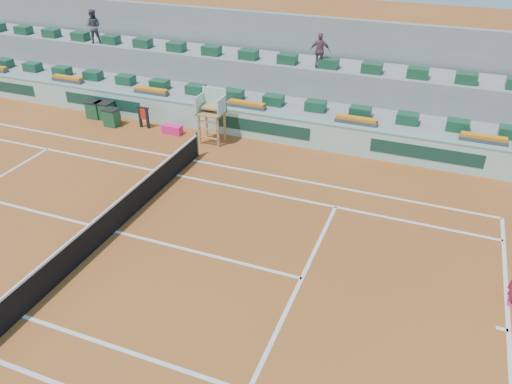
% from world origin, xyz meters
% --- Properties ---
extents(ground, '(90.00, 90.00, 0.00)m').
position_xyz_m(ground, '(0.00, 0.00, 0.00)').
color(ground, brown).
rests_on(ground, ground).
extents(seating_tier_lower, '(36.00, 4.00, 1.20)m').
position_xyz_m(seating_tier_lower, '(0.00, 10.70, 0.60)').
color(seating_tier_lower, gray).
rests_on(seating_tier_lower, ground).
extents(seating_tier_upper, '(36.00, 2.40, 2.60)m').
position_xyz_m(seating_tier_upper, '(0.00, 12.30, 1.30)').
color(seating_tier_upper, gray).
rests_on(seating_tier_upper, ground).
extents(stadium_back_wall, '(36.00, 0.40, 4.40)m').
position_xyz_m(stadium_back_wall, '(0.00, 13.90, 2.20)').
color(stadium_back_wall, gray).
rests_on(stadium_back_wall, ground).
extents(player_bag, '(0.93, 0.41, 0.41)m').
position_xyz_m(player_bag, '(-2.14, 7.56, 0.21)').
color(player_bag, '#F62071').
rests_on(player_bag, ground).
extents(spectator_left, '(1.04, 0.93, 1.76)m').
position_xyz_m(spectator_left, '(-8.88, 11.53, 3.48)').
color(spectator_left, '#474753').
rests_on(spectator_left, seating_tier_upper).
extents(spectator_mid, '(0.98, 0.53, 1.59)m').
position_xyz_m(spectator_mid, '(3.60, 11.51, 3.40)').
color(spectator_mid, '#6E4958').
rests_on(spectator_mid, seating_tier_upper).
extents(court_lines, '(23.89, 11.09, 0.01)m').
position_xyz_m(court_lines, '(0.00, 0.00, 0.01)').
color(court_lines, silver).
rests_on(court_lines, ground).
extents(tennis_net, '(0.10, 11.97, 1.10)m').
position_xyz_m(tennis_net, '(0.00, 0.00, 0.53)').
color(tennis_net, black).
rests_on(tennis_net, ground).
extents(advertising_hoarding, '(36.00, 0.34, 1.26)m').
position_xyz_m(advertising_hoarding, '(0.02, 8.50, 0.63)').
color(advertising_hoarding, '#A8D4C1').
rests_on(advertising_hoarding, ground).
extents(umpire_chair, '(1.10, 0.90, 2.40)m').
position_xyz_m(umpire_chair, '(0.00, 7.50, 1.54)').
color(umpire_chair, '#A2713D').
rests_on(umpire_chair, ground).
extents(seat_row_lower, '(32.90, 0.60, 0.44)m').
position_xyz_m(seat_row_lower, '(0.00, 9.80, 1.42)').
color(seat_row_lower, '#17472C').
rests_on(seat_row_lower, seating_tier_lower).
extents(seat_row_upper, '(32.90, 0.60, 0.44)m').
position_xyz_m(seat_row_upper, '(0.00, 11.70, 2.82)').
color(seat_row_upper, '#17472C').
rests_on(seat_row_upper, seating_tier_upper).
extents(flower_planters, '(26.80, 0.36, 0.28)m').
position_xyz_m(flower_planters, '(-1.50, 9.00, 1.33)').
color(flower_planters, '#454545').
rests_on(flower_planters, seating_tier_lower).
extents(drink_cooler_a, '(0.68, 0.59, 0.84)m').
position_xyz_m(drink_cooler_a, '(-5.27, 7.34, 0.42)').
color(drink_cooler_a, '#17462A').
rests_on(drink_cooler_a, ground).
extents(drink_cooler_b, '(0.82, 0.71, 0.84)m').
position_xyz_m(drink_cooler_b, '(-6.13, 7.97, 0.42)').
color(drink_cooler_b, '#17462A').
rests_on(drink_cooler_b, ground).
extents(drink_cooler_c, '(0.71, 0.62, 0.84)m').
position_xyz_m(drink_cooler_c, '(-6.65, 7.86, 0.42)').
color(drink_cooler_c, '#17462A').
rests_on(drink_cooler_c, ground).
extents(towel_rack, '(0.65, 0.11, 1.03)m').
position_xyz_m(towel_rack, '(-3.71, 7.69, 0.60)').
color(towel_rack, black).
rests_on(towel_rack, ground).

